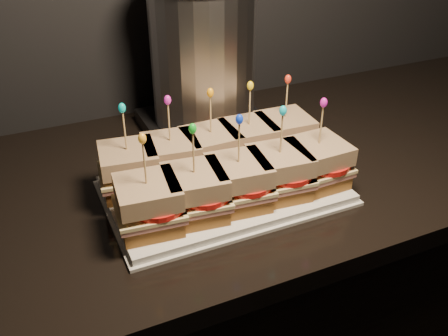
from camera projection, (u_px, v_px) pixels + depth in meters
name	position (u px, v px, depth m)	size (l,w,h in m)	color
cabinet	(319.00, 299.00, 1.32)	(2.31, 0.61, 0.88)	black
granite_slab	(340.00, 147.00, 1.08)	(2.35, 0.65, 0.04)	black
platter	(224.00, 190.00, 0.88)	(0.40, 0.25, 0.02)	silver
platter_rim	(224.00, 193.00, 0.89)	(0.41, 0.26, 0.01)	silver
sandwich_0_bread_bot	(131.00, 183.00, 0.86)	(0.09, 0.09, 0.03)	brown
sandwich_0_ham	(130.00, 175.00, 0.85)	(0.10, 0.10, 0.01)	tan
sandwich_0_cheese	(129.00, 172.00, 0.85)	(0.10, 0.10, 0.01)	beige
sandwich_0_tomato	(137.00, 168.00, 0.85)	(0.09, 0.09, 0.01)	red
sandwich_0_bread_top	(128.00, 157.00, 0.84)	(0.09, 0.09, 0.03)	#5C3011
sandwich_0_pick	(125.00, 133.00, 0.81)	(0.00, 0.00, 0.09)	tan
sandwich_0_frill	(122.00, 108.00, 0.79)	(0.01, 0.01, 0.02)	#03B8AE
sandwich_1_bread_bot	(172.00, 174.00, 0.89)	(0.09, 0.09, 0.03)	brown
sandwich_1_ham	(172.00, 166.00, 0.88)	(0.10, 0.10, 0.01)	tan
sandwich_1_cheese	(172.00, 162.00, 0.88)	(0.10, 0.10, 0.01)	beige
sandwich_1_tomato	(179.00, 159.00, 0.87)	(0.09, 0.09, 0.01)	red
sandwich_1_bread_top	(171.00, 148.00, 0.86)	(0.09, 0.09, 0.03)	#5C3011
sandwich_1_pick	(169.00, 125.00, 0.84)	(0.00, 0.00, 0.09)	tan
sandwich_1_frill	(168.00, 100.00, 0.82)	(0.01, 0.01, 0.02)	#D01EAA
sandwich_2_bread_bot	(211.00, 165.00, 0.92)	(0.09, 0.09, 0.03)	brown
sandwich_2_ham	(211.00, 157.00, 0.91)	(0.10, 0.10, 0.01)	tan
sandwich_2_cheese	(211.00, 154.00, 0.90)	(0.10, 0.10, 0.01)	beige
sandwich_2_tomato	(219.00, 150.00, 0.90)	(0.09, 0.09, 0.01)	red
sandwich_2_bread_top	(211.00, 140.00, 0.89)	(0.09, 0.09, 0.03)	#5C3011
sandwich_2_pick	(211.00, 117.00, 0.87)	(0.00, 0.00, 0.09)	tan
sandwich_2_frill	(210.00, 93.00, 0.84)	(0.01, 0.01, 0.02)	orange
sandwich_3_bread_bot	(248.00, 156.00, 0.94)	(0.09, 0.09, 0.03)	brown
sandwich_3_ham	(248.00, 149.00, 0.93)	(0.10, 0.10, 0.01)	tan
sandwich_3_cheese	(249.00, 145.00, 0.93)	(0.10, 0.10, 0.01)	beige
sandwich_3_tomato	(256.00, 142.00, 0.93)	(0.09, 0.09, 0.01)	red
sandwich_3_bread_top	(249.00, 132.00, 0.92)	(0.09, 0.09, 0.03)	#5C3011
sandwich_3_pick	(250.00, 109.00, 0.89)	(0.00, 0.00, 0.09)	tan
sandwich_3_frill	(250.00, 86.00, 0.87)	(0.01, 0.01, 0.02)	yellow
sandwich_4_bread_bot	(283.00, 148.00, 0.97)	(0.09, 0.09, 0.03)	brown
sandwich_4_ham	(284.00, 141.00, 0.96)	(0.10, 0.10, 0.01)	tan
sandwich_4_cheese	(284.00, 138.00, 0.96)	(0.10, 0.10, 0.01)	beige
sandwich_4_tomato	(291.00, 134.00, 0.95)	(0.09, 0.09, 0.01)	red
sandwich_4_bread_top	(285.00, 125.00, 0.94)	(0.09, 0.09, 0.03)	#5C3011
sandwich_4_pick	(286.00, 102.00, 0.92)	(0.00, 0.00, 0.09)	tan
sandwich_4_frill	(288.00, 79.00, 0.90)	(0.01, 0.01, 0.02)	red
sandwich_5_bread_bot	(150.00, 219.00, 0.77)	(0.09, 0.09, 0.03)	brown
sandwich_5_ham	(149.00, 211.00, 0.77)	(0.10, 0.10, 0.01)	tan
sandwich_5_cheese	(149.00, 207.00, 0.76)	(0.10, 0.10, 0.01)	beige
sandwich_5_tomato	(157.00, 203.00, 0.76)	(0.09, 0.09, 0.01)	red
sandwich_5_bread_top	(147.00, 192.00, 0.75)	(0.09, 0.09, 0.03)	#5C3011
sandwich_5_pick	(145.00, 166.00, 0.72)	(0.00, 0.00, 0.09)	tan
sandwich_5_frill	(142.00, 139.00, 0.70)	(0.01, 0.01, 0.02)	orange
sandwich_6_bread_bot	(195.00, 208.00, 0.80)	(0.09, 0.09, 0.03)	brown
sandwich_6_ham	(195.00, 199.00, 0.79)	(0.10, 0.10, 0.01)	tan
sandwich_6_cheese	(195.00, 196.00, 0.79)	(0.10, 0.10, 0.01)	beige
sandwich_6_tomato	(203.00, 192.00, 0.78)	(0.09, 0.09, 0.01)	red
sandwich_6_bread_top	(194.00, 181.00, 0.77)	(0.09, 0.09, 0.03)	#5C3011
sandwich_6_pick	(194.00, 155.00, 0.75)	(0.00, 0.00, 0.09)	tan
sandwich_6_frill	(193.00, 129.00, 0.73)	(0.01, 0.01, 0.02)	green
sandwich_7_bread_bot	(238.00, 197.00, 0.83)	(0.09, 0.09, 0.03)	brown
sandwich_7_ham	(238.00, 188.00, 0.82)	(0.10, 0.10, 0.01)	tan
sandwich_7_cheese	(238.00, 185.00, 0.82)	(0.10, 0.10, 0.01)	beige
sandwich_7_tomato	(247.00, 181.00, 0.81)	(0.09, 0.09, 0.01)	red
sandwich_7_bread_top	(238.00, 170.00, 0.80)	(0.09, 0.09, 0.03)	#5C3011
sandwich_7_pick	(239.00, 145.00, 0.78)	(0.00, 0.00, 0.09)	tan
sandwich_7_frill	(239.00, 119.00, 0.75)	(0.01, 0.01, 0.02)	#1034CE
sandwich_8_bread_bot	(278.00, 186.00, 0.85)	(0.09, 0.09, 0.03)	brown
sandwich_8_ham	(278.00, 178.00, 0.85)	(0.10, 0.10, 0.01)	tan
sandwich_8_cheese	(279.00, 175.00, 0.84)	(0.10, 0.10, 0.01)	beige
sandwich_8_tomato	(287.00, 171.00, 0.84)	(0.09, 0.09, 0.01)	red
sandwich_8_bread_top	(280.00, 161.00, 0.83)	(0.09, 0.09, 0.03)	#5C3011
sandwich_8_pick	(281.00, 136.00, 0.80)	(0.00, 0.00, 0.09)	tan
sandwich_8_frill	(283.00, 111.00, 0.78)	(0.01, 0.01, 0.02)	#11B7C4
sandwich_9_bread_bot	(315.00, 177.00, 0.88)	(0.09, 0.09, 0.03)	brown
sandwich_9_ham	(316.00, 169.00, 0.87)	(0.10, 0.10, 0.01)	tan
sandwich_9_cheese	(317.00, 165.00, 0.87)	(0.10, 0.10, 0.01)	beige
sandwich_9_tomato	(325.00, 162.00, 0.86)	(0.09, 0.09, 0.01)	red
sandwich_9_bread_top	(318.00, 151.00, 0.85)	(0.09, 0.09, 0.03)	#5C3011
sandwich_9_pick	(321.00, 127.00, 0.83)	(0.00, 0.00, 0.09)	tan
sandwich_9_frill	(324.00, 103.00, 0.81)	(0.01, 0.01, 0.02)	#C716A5
appliance_base	(205.00, 124.00, 1.09)	(0.25, 0.21, 0.03)	#262628
appliance_body	(203.00, 56.00, 1.01)	(0.21, 0.21, 0.28)	silver
appliance	(203.00, 59.00, 1.02)	(0.25, 0.21, 0.33)	silver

